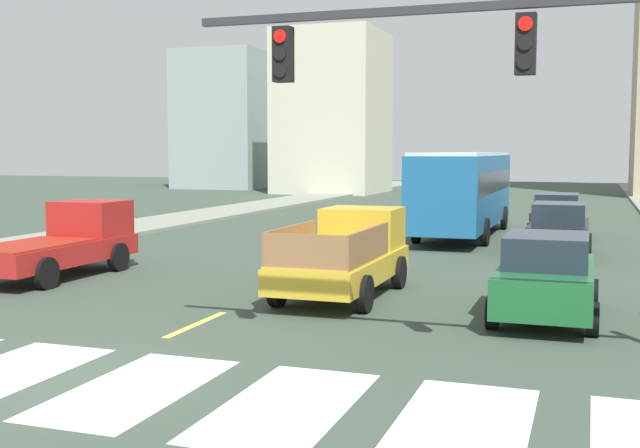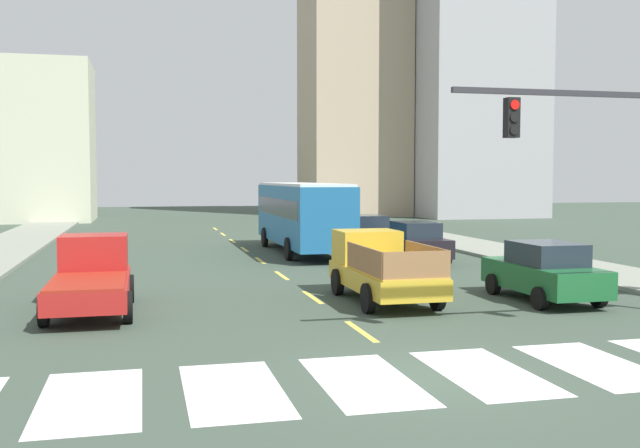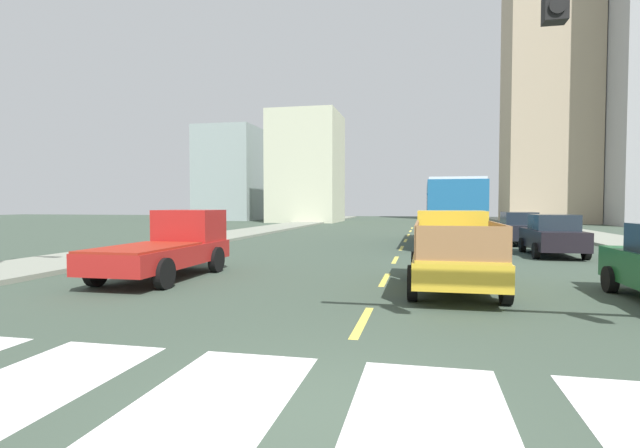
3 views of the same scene
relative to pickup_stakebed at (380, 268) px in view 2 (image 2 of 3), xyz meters
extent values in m
plane|color=#38473B|center=(-1.82, -8.13, -0.94)|extent=(160.00, 160.00, 0.00)
cube|color=gray|center=(9.79, 9.87, -0.86)|extent=(3.68, 110.00, 0.15)
cube|color=silver|center=(-7.62, -8.13, -0.93)|extent=(1.64, 3.50, 0.01)
cube|color=silver|center=(-5.30, -8.13, -0.93)|extent=(1.64, 3.50, 0.01)
cube|color=silver|center=(-2.98, -8.13, -0.93)|extent=(1.64, 3.50, 0.01)
cube|color=silver|center=(-0.66, -8.13, -0.93)|extent=(1.64, 3.50, 0.01)
cube|color=silver|center=(1.65, -8.13, -0.93)|extent=(1.64, 3.50, 0.01)
cube|color=#DDC649|center=(-1.82, -4.13, -0.93)|extent=(0.16, 2.40, 0.01)
cube|color=#DDC649|center=(-1.82, 0.87, -0.93)|extent=(0.16, 2.40, 0.01)
cube|color=#DDC649|center=(-1.82, 5.87, -0.93)|extent=(0.16, 2.40, 0.01)
cube|color=#DDC649|center=(-1.82, 10.87, -0.93)|extent=(0.16, 2.40, 0.01)
cube|color=#DDC649|center=(-1.82, 15.87, -0.93)|extent=(0.16, 2.40, 0.01)
cube|color=#DDC649|center=(-1.82, 20.87, -0.93)|extent=(0.16, 2.40, 0.01)
cube|color=#DDC649|center=(-1.82, 25.87, -0.93)|extent=(0.16, 2.40, 0.01)
cube|color=#DDC649|center=(-1.82, 30.87, -0.93)|extent=(0.16, 2.40, 0.01)
cube|color=gold|center=(0.00, -0.44, -0.26)|extent=(1.96, 5.20, 0.56)
cube|color=gold|center=(0.00, 1.26, 0.52)|extent=(1.84, 1.60, 1.00)
cube|color=#19232D|center=(0.00, 1.70, 0.70)|extent=(1.72, 0.08, 0.56)
cube|color=gold|center=(0.00, -1.39, 0.05)|extent=(1.84, 3.30, 0.06)
cylinder|color=black|center=(-0.98, 1.12, -0.54)|extent=(0.22, 0.80, 0.80)
cylinder|color=black|center=(0.98, 1.12, -0.54)|extent=(0.22, 0.80, 0.80)
cylinder|color=black|center=(-0.98, -2.00, -0.54)|extent=(0.22, 0.80, 0.80)
cylinder|color=black|center=(0.98, -2.00, -0.54)|extent=(0.22, 0.80, 0.80)
cube|color=olive|center=(-0.90, -1.39, 0.43)|extent=(0.06, 3.17, 0.70)
cube|color=olive|center=(0.90, -1.39, 0.43)|extent=(0.06, 3.17, 0.70)
cube|color=olive|center=(0.00, -2.97, 0.43)|extent=(1.80, 0.06, 0.70)
cube|color=#A61E1B|center=(-8.11, -0.30, -0.26)|extent=(1.96, 5.20, 0.56)
cube|color=#A61E1B|center=(-8.11, 1.40, 0.52)|extent=(1.84, 1.60, 1.00)
cube|color=#19232D|center=(-8.11, 1.84, 0.70)|extent=(1.72, 0.08, 0.56)
cube|color=maroon|center=(-8.11, -1.25, 0.05)|extent=(1.84, 3.30, 0.06)
cylinder|color=black|center=(-9.09, 1.26, -0.54)|extent=(0.22, 0.80, 0.80)
cylinder|color=black|center=(-7.13, 1.26, -0.54)|extent=(0.22, 0.80, 0.80)
cylinder|color=black|center=(-9.09, -1.86, -0.54)|extent=(0.22, 0.80, 0.80)
cylinder|color=black|center=(-7.13, -1.86, -0.54)|extent=(0.22, 0.80, 0.80)
cube|color=#1D5F94|center=(0.63, 13.59, 0.91)|extent=(2.50, 10.80, 2.70)
cube|color=#19232D|center=(0.63, 13.59, 1.26)|extent=(2.52, 9.94, 0.80)
cube|color=silver|center=(0.63, 13.59, 2.32)|extent=(2.40, 10.37, 0.12)
cylinder|color=black|center=(-0.62, 16.94, -0.44)|extent=(0.22, 1.00, 1.00)
cylinder|color=black|center=(1.88, 16.94, -0.44)|extent=(0.22, 1.00, 1.00)
cylinder|color=black|center=(-0.62, 10.62, -0.44)|extent=(0.22, 1.00, 1.00)
cylinder|color=black|center=(1.88, 10.62, -0.44)|extent=(0.22, 1.00, 1.00)
cube|color=black|center=(4.45, 8.75, -0.24)|extent=(1.80, 4.40, 0.76)
cube|color=#1E2833|center=(4.45, 8.60, 0.46)|extent=(1.58, 2.11, 0.64)
cylinder|color=black|center=(3.55, 10.11, -0.62)|extent=(0.22, 0.64, 0.64)
cylinder|color=black|center=(5.35, 10.11, -0.62)|extent=(0.22, 0.64, 0.64)
cylinder|color=black|center=(3.55, 7.39, -0.62)|extent=(0.22, 0.64, 0.64)
cylinder|color=black|center=(5.35, 7.39, -0.62)|extent=(0.22, 0.64, 0.64)
cube|color=#1A5A2D|center=(4.59, -1.30, -0.24)|extent=(1.80, 4.40, 0.76)
cube|color=#1E2833|center=(4.59, -1.45, 0.46)|extent=(1.58, 2.11, 0.64)
cylinder|color=black|center=(3.69, 0.07, -0.62)|extent=(0.22, 0.64, 0.64)
cylinder|color=black|center=(5.49, 0.07, -0.62)|extent=(0.22, 0.64, 0.64)
cylinder|color=black|center=(3.69, -2.66, -0.62)|extent=(0.22, 0.64, 0.64)
cylinder|color=black|center=(5.49, -2.66, -0.62)|extent=(0.22, 0.64, 0.64)
cube|color=black|center=(4.15, 14.54, -0.24)|extent=(1.80, 4.40, 0.76)
cube|color=#1E2833|center=(4.15, 14.39, 0.46)|extent=(1.58, 2.11, 0.64)
cylinder|color=black|center=(3.25, 15.91, -0.62)|extent=(0.22, 0.64, 0.64)
cylinder|color=black|center=(5.05, 15.91, -0.62)|extent=(0.22, 0.64, 0.64)
cylinder|color=black|center=(3.25, 13.18, -0.62)|extent=(0.22, 0.64, 0.64)
cylinder|color=black|center=(5.05, 13.18, -0.62)|extent=(0.22, 0.64, 0.64)
cube|color=black|center=(0.85, -6.20, 3.91)|extent=(0.28, 0.24, 0.84)
cylinder|color=red|center=(0.85, -6.33, 4.17)|extent=(0.20, 0.04, 0.20)
cylinder|color=black|center=(0.85, -6.33, 3.91)|extent=(0.20, 0.04, 0.20)
cylinder|color=black|center=(0.85, -6.33, 3.65)|extent=(0.20, 0.04, 0.20)
cube|color=tan|center=(12.80, 46.56, 17.57)|extent=(9.15, 8.28, 37.01)
cube|color=beige|center=(-14.64, 43.55, 5.54)|extent=(7.92, 8.51, 12.95)
cube|color=#9D9DA1|center=(22.87, 43.09, 14.99)|extent=(10.81, 11.93, 31.86)
camera|label=1|loc=(5.39, -17.62, 2.43)|focal=44.17mm
camera|label=2|loc=(-6.75, -20.29, 2.66)|focal=41.00mm
camera|label=3|loc=(-0.73, -12.84, 1.22)|focal=27.14mm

